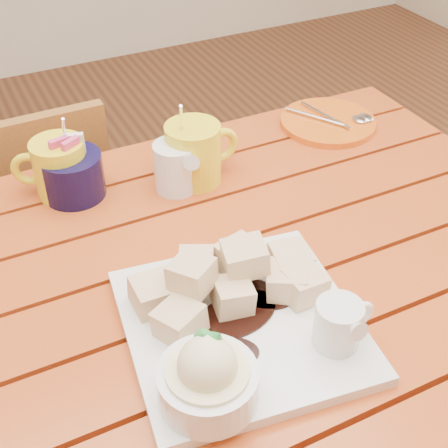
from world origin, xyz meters
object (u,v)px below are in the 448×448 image
table (201,332)px  coffee_mug_right (195,152)px  coffee_mug_left (59,167)px  dessert_plate (236,325)px  orange_saucer (329,122)px  chair_far (27,243)px

table → coffee_mug_right: 0.31m
table → coffee_mug_left: coffee_mug_left is taller
table → dessert_plate: 0.19m
dessert_plate → orange_saucer: dessert_plate is taller
dessert_plate → orange_saucer: 0.60m
coffee_mug_right → chair_far: bearing=125.7°
dessert_plate → chair_far: (-0.17, 0.70, -0.33)m
coffee_mug_left → chair_far: bearing=125.4°
coffee_mug_right → chair_far: size_ratio=0.20×
coffee_mug_left → chair_far: (-0.06, 0.28, -0.35)m
dessert_plate → chair_far: 0.80m
coffee_mug_left → orange_saucer: 0.53m
table → coffee_mug_left: size_ratio=8.12×
table → orange_saucer: bearing=35.2°
table → coffee_mug_right: (0.10, 0.24, 0.16)m
table → coffee_mug_right: bearing=66.7°
dessert_plate → chair_far: dessert_plate is taller
table → coffee_mug_right: size_ratio=7.60×
coffee_mug_right → dessert_plate: bearing=-110.0°
coffee_mug_right → chair_far: 0.57m
chair_far → dessert_plate: bearing=102.4°
coffee_mug_right → orange_saucer: 0.32m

